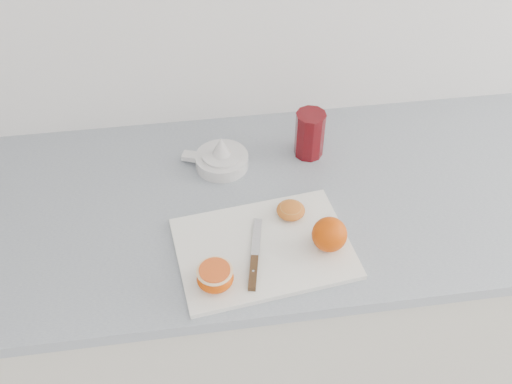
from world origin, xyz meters
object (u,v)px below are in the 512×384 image
citrus_juicer (221,158)px  red_tumbler (310,136)px  cutting_board (264,248)px  half_orange (215,277)px  counter (277,305)px

citrus_juicer → red_tumbler: size_ratio=1.34×
cutting_board → half_orange: size_ratio=4.92×
half_orange → cutting_board: bearing=37.2°
counter → citrus_juicer: citrus_juicer is taller
half_orange → red_tumbler: size_ratio=0.61×
counter → cutting_board: bearing=-113.0°
counter → half_orange: (-0.17, -0.24, 0.48)m
half_orange → citrus_juicer: (0.05, 0.35, -0.01)m
counter → red_tumbler: size_ratio=20.07×
half_orange → red_tumbler: bearing=54.8°
counter → cutting_board: (-0.07, -0.16, 0.45)m
red_tumbler → half_orange: bearing=-125.2°
counter → half_orange: half_orange is taller
counter → cutting_board: 0.48m
cutting_board → citrus_juicer: bearing=102.5°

